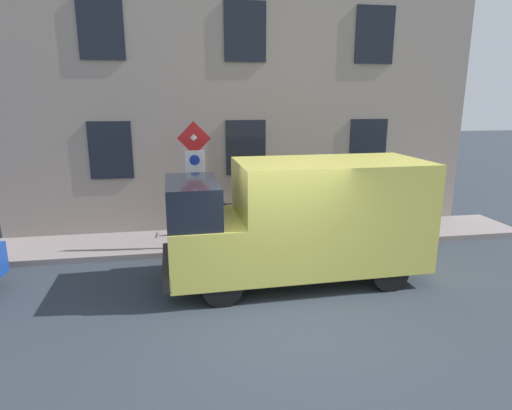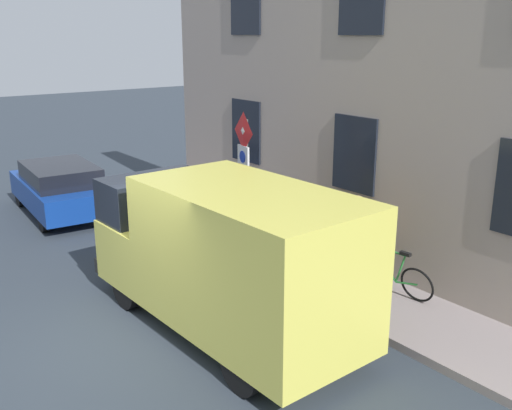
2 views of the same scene
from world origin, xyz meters
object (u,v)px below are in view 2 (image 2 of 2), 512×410
sign_post_stacked (244,171)px  parked_hatchback (60,188)px  bicycle_orange (356,260)px  pedestrian (356,237)px  bicycle_green (391,274)px  delivery_van (226,254)px  bicycle_black (324,247)px  litter_bin (363,287)px  bicycle_purple (296,236)px

sign_post_stacked → parked_hatchback: 6.29m
parked_hatchback → bicycle_orange: bearing=-155.7°
parked_hatchback → pedestrian: (2.66, -8.18, 0.34)m
sign_post_stacked → bicycle_green: sign_post_stacked is taller
bicycle_orange → pedestrian: (-0.20, -0.17, 0.56)m
delivery_van → bicycle_green: bearing=-108.4°
bicycle_black → bicycle_green: bearing=178.8°
parked_hatchback → litter_bin: parked_hatchback is taller
sign_post_stacked → litter_bin: size_ratio=3.28×
delivery_van → pedestrian: delivery_van is taller
pedestrian → litter_bin: (-0.75, -0.89, -0.48)m
bicycle_green → pedestrian: size_ratio=1.00×
delivery_van → bicycle_black: (3.00, 0.84, -0.82)m
bicycle_green → bicycle_black: size_ratio=1.00×
pedestrian → delivery_van: bearing=136.5°
bicycle_green → litter_bin: (-0.96, -0.18, 0.08)m
sign_post_stacked → bicycle_orange: (1.10, -2.11, -1.52)m
bicycle_purple → sign_post_stacked: bearing=72.6°
sign_post_stacked → bicycle_green: 3.52m
delivery_van → bicycle_black: delivery_van is taller
bicycle_green → bicycle_orange: bearing=-5.9°
parked_hatchback → bicycle_purple: parked_hatchback is taller
bicycle_green → bicycle_orange: 0.87m
sign_post_stacked → parked_hatchback: sign_post_stacked is taller
delivery_van → litter_bin: size_ratio=5.98×
bicycle_green → pedestrian: 0.92m
bicycle_orange → bicycle_purple: size_ratio=1.00×
bicycle_purple → pedestrian: bearing=175.0°
sign_post_stacked → parked_hatchback: bearing=106.6°
parked_hatchback → litter_bin: size_ratio=4.59×
sign_post_stacked → delivery_van: 2.90m
delivery_van → bicycle_green: 3.24m
parked_hatchback → bicycle_black: 7.70m
delivery_van → bicycle_purple: (3.00, 1.71, -0.82)m
sign_post_stacked → pedestrian: sign_post_stacked is taller
sign_post_stacked → pedestrian: bearing=-68.5°
litter_bin → bicycle_green: bearing=10.8°
parked_hatchback → pedestrian: 8.61m
parked_hatchback → bicycle_purple: 6.90m
bicycle_purple → delivery_van: bearing=120.7°
sign_post_stacked → bicycle_green: bearing=-69.7°
parked_hatchback → litter_bin: bearing=-163.5°
sign_post_stacked → bicycle_purple: sign_post_stacked is taller
bicycle_orange → pedestrian: 0.62m
sign_post_stacked → parked_hatchback: (-1.76, 5.90, -1.29)m
sign_post_stacked → bicycle_green: size_ratio=1.72×
delivery_van → bicycle_orange: size_ratio=3.15×
delivery_van → pedestrian: 2.82m
delivery_van → parked_hatchback: size_ratio=1.30×
parked_hatchback → bicycle_green: (2.86, -8.89, -0.22)m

